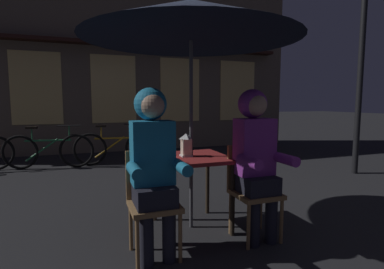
{
  "coord_description": "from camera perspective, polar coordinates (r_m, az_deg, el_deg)",
  "views": [
    {
      "loc": [
        -0.99,
        -2.78,
        1.28
      ],
      "look_at": [
        0.0,
        -0.03,
        0.96
      ],
      "focal_mm": 28.01,
      "sensor_mm": 36.0,
      "label": 1
    }
  ],
  "objects": [
    {
      "name": "ground_plane",
      "position": [
        3.22,
        -0.16,
        -17.21
      ],
      "size": [
        60.0,
        60.0,
        0.0
      ],
      "primitive_type": "plane",
      "color": "#232326"
    },
    {
      "name": "cafe_table",
      "position": [
        3.03,
        -0.17,
        -6.05
      ],
      "size": [
        0.72,
        0.72,
        0.74
      ],
      "color": "maroon",
      "rests_on": "ground_plane"
    },
    {
      "name": "patio_umbrella",
      "position": [
        3.06,
        -0.17,
        20.95
      ],
      "size": [
        2.1,
        2.1,
        2.31
      ],
      "color": "#4C4C51",
      "rests_on": "ground_plane"
    },
    {
      "name": "lantern",
      "position": [
        2.98,
        -1.13,
        -1.88
      ],
      "size": [
        0.11,
        0.11,
        0.23
      ],
      "color": "white",
      "rests_on": "cafe_table"
    },
    {
      "name": "chair_left",
      "position": [
        2.59,
        -7.58,
        -11.62
      ],
      "size": [
        0.4,
        0.4,
        0.87
      ],
      "color": "olive",
      "rests_on": "ground_plane"
    },
    {
      "name": "chair_right",
      "position": [
        2.94,
        11.3,
        -9.54
      ],
      "size": [
        0.4,
        0.4,
        0.87
      ],
      "color": "olive",
      "rests_on": "ground_plane"
    },
    {
      "name": "person_left_hooded",
      "position": [
        2.45,
        -7.42,
        -4.05
      ],
      "size": [
        0.45,
        0.56,
        1.4
      ],
      "color": "black",
      "rests_on": "ground_plane"
    },
    {
      "name": "person_right_hooded",
      "position": [
        2.82,
        12.05,
        -2.81
      ],
      "size": [
        0.45,
        0.56,
        1.4
      ],
      "color": "black",
      "rests_on": "ground_plane"
    },
    {
      "name": "shopfront_building",
      "position": [
        8.41,
        -15.13,
        18.44
      ],
      "size": [
        10.0,
        0.93,
        6.2
      ],
      "color": "#6B5B4C",
      "rests_on": "ground_plane"
    },
    {
      "name": "street_lamp",
      "position": [
        6.22,
        29.88,
        18.75
      ],
      "size": [
        0.32,
        0.32,
        3.88
      ],
      "color": "black",
      "rests_on": "ground_plane"
    },
    {
      "name": "bicycle_second",
      "position": [
        6.4,
        -25.65,
        -2.79
      ],
      "size": [
        1.66,
        0.33,
        0.84
      ],
      "color": "black",
      "rests_on": "ground_plane"
    },
    {
      "name": "bicycle_third",
      "position": [
        6.33,
        -14.27,
        -2.45
      ],
      "size": [
        1.67,
        0.25,
        0.84
      ],
      "color": "black",
      "rests_on": "ground_plane"
    }
  ]
}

